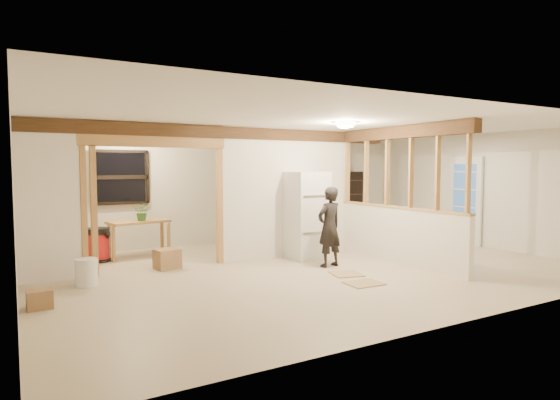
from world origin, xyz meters
TOP-DOWN VIEW (x-y plane):
  - floor at (0.00, 0.00)m, footprint 9.00×6.50m
  - ceiling at (0.00, 0.00)m, footprint 9.00×6.50m
  - wall_back at (0.00, 3.25)m, footprint 9.00×0.01m
  - wall_front at (0.00, -3.25)m, footprint 9.00×0.01m
  - wall_left at (-4.50, 0.00)m, footprint 0.01×6.50m
  - wall_right at (4.50, 0.00)m, footprint 0.01×6.50m
  - partition_left_stub at (-4.05, 1.20)m, footprint 0.90×0.12m
  - partition_center at (0.20, 1.20)m, footprint 2.80×0.12m
  - doorway_frame at (-2.40, 1.20)m, footprint 2.46×0.14m
  - header_beam_back at (-1.00, 1.20)m, footprint 7.00×0.18m
  - header_beam_right at (1.60, -0.40)m, footprint 0.18×3.30m
  - pony_wall at (1.60, -0.40)m, footprint 0.12×3.20m
  - stud_partition at (1.60, -0.40)m, footprint 0.14×3.20m
  - window_back at (-2.60, 3.17)m, footprint 1.12×0.10m
  - french_door at (4.42, 0.40)m, footprint 0.12×0.86m
  - ceiling_dome_main at (0.30, -0.50)m, footprint 0.36×0.36m
  - ceiling_dome_util at (-2.50, 2.30)m, footprint 0.32×0.32m
  - hanging_bulb at (-2.00, 1.60)m, footprint 0.07×0.07m
  - refrigerator at (0.39, 0.81)m, footprint 0.69×0.67m
  - woman at (0.31, -0.05)m, footprint 0.57×0.42m
  - work_table at (-2.40, 2.53)m, footprint 1.23×0.79m
  - potted_plant at (-2.34, 2.46)m, footprint 0.39×0.37m
  - shop_vac at (-3.19, 2.44)m, footprint 0.62×0.62m
  - bookshelf at (3.11, 3.04)m, footprint 0.82×0.27m
  - bucket at (-3.61, 0.62)m, footprint 0.43×0.43m
  - box_util_a at (-2.23, 1.19)m, footprint 0.45×0.40m
  - box_util_b at (-3.65, 1.92)m, footprint 0.33×0.33m
  - box_front at (-4.27, -0.30)m, footprint 0.30×0.25m
  - floor_panel_near at (0.19, -0.70)m, footprint 0.57×0.57m
  - floor_panel_far at (0.04, -1.33)m, footprint 0.55×0.45m

SIDE VIEW (x-z plane):
  - floor at x=0.00m, z-range -0.01..0.00m
  - floor_panel_far at x=0.04m, z-range 0.00..0.02m
  - floor_panel_near at x=0.19m, z-range 0.00..0.02m
  - box_front at x=-4.27m, z-range 0.00..0.24m
  - box_util_b at x=-3.65m, z-range 0.00..0.25m
  - box_util_a at x=-2.23m, z-range 0.00..0.34m
  - bucket at x=-3.61m, z-range 0.00..0.41m
  - shop_vac at x=-3.19m, z-range 0.00..0.64m
  - work_table at x=-2.40m, z-range 0.00..0.71m
  - pony_wall at x=1.60m, z-range 0.00..1.00m
  - woman at x=0.31m, z-range 0.00..1.41m
  - bookshelf at x=3.11m, z-range 0.00..1.64m
  - refrigerator at x=0.39m, z-range 0.00..1.66m
  - potted_plant at x=-2.34m, z-range 0.71..1.06m
  - french_door at x=4.42m, z-range 0.00..2.00m
  - doorway_frame at x=-2.40m, z-range 0.00..2.20m
  - wall_back at x=0.00m, z-range 0.00..2.50m
  - wall_front at x=0.00m, z-range 0.00..2.50m
  - wall_left at x=-4.50m, z-range 0.00..2.50m
  - wall_right at x=4.50m, z-range 0.00..2.50m
  - partition_left_stub at x=-4.05m, z-range 0.00..2.50m
  - partition_center at x=0.20m, z-range 0.00..2.50m
  - window_back at x=-2.60m, z-range 1.00..2.10m
  - stud_partition at x=1.60m, z-range 1.00..2.32m
  - hanging_bulb at x=-2.00m, z-range 2.15..2.22m
  - header_beam_back at x=-1.00m, z-range 2.27..2.49m
  - header_beam_right at x=1.60m, z-range 2.27..2.49m
  - ceiling_dome_main at x=0.30m, z-range 2.40..2.56m
  - ceiling_dome_util at x=-2.50m, z-range 2.41..2.55m
  - ceiling at x=0.00m, z-range 2.50..2.50m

